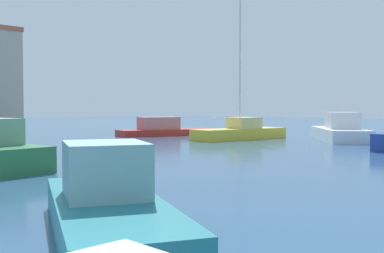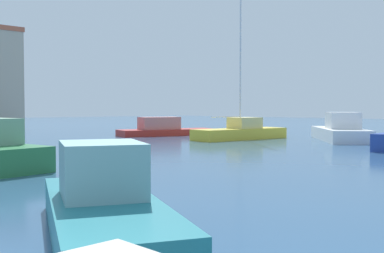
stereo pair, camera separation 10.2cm
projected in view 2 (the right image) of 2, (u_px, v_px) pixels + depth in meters
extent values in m
plane|color=#2D5175|center=(92.00, 147.00, 28.94)|extent=(160.00, 160.00, 0.00)
cube|color=#1E707A|center=(104.00, 218.00, 8.80)|extent=(4.35, 6.29, 0.71)
cube|color=#6B9CA2|center=(102.00, 169.00, 9.04)|extent=(2.07, 2.20, 1.03)
cube|color=gold|center=(240.00, 134.00, 35.80)|extent=(8.04, 3.11, 0.80)
cube|color=#DFCD77|center=(245.00, 123.00, 36.05)|extent=(2.36, 1.92, 0.83)
cylinder|color=silver|center=(240.00, 56.00, 35.57)|extent=(0.12, 0.12, 10.77)
cylinder|color=silver|center=(226.00, 117.00, 34.89)|extent=(2.73, 0.41, 0.08)
cube|color=#B22823|center=(167.00, 132.00, 40.80)|extent=(8.66, 4.76, 0.53)
cube|color=#C4716E|center=(159.00, 123.00, 40.45)|extent=(3.66, 2.60, 1.05)
cube|color=white|center=(340.00, 134.00, 34.66)|extent=(8.08, 7.50, 0.88)
cube|color=silver|center=(343.00, 121.00, 33.65)|extent=(3.07, 3.05, 1.16)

